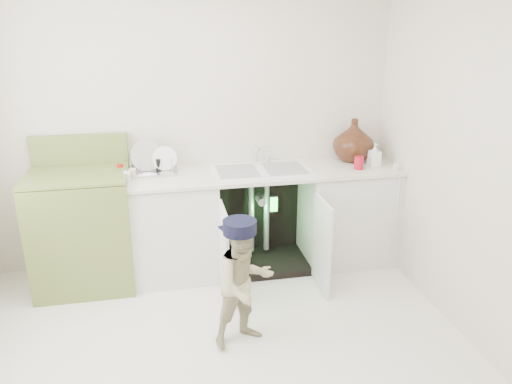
# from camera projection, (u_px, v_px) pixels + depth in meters

# --- Properties ---
(ground) EXTENTS (3.50, 3.50, 0.00)m
(ground) POSITION_uv_depth(u_px,v_px,m) (218.00, 355.00, 3.36)
(ground) COLOR beige
(ground) RESTS_ON ground
(room_shell) EXTENTS (6.00, 5.50, 1.26)m
(room_shell) POSITION_uv_depth(u_px,v_px,m) (212.00, 179.00, 2.93)
(room_shell) COLOR beige
(room_shell) RESTS_ON ground
(counter_run) EXTENTS (2.44, 1.02, 1.28)m
(counter_run) POSITION_uv_depth(u_px,v_px,m) (266.00, 214.00, 4.42)
(counter_run) COLOR silver
(counter_run) RESTS_ON ground
(avocado_stove) EXTENTS (0.79, 0.65, 1.22)m
(avocado_stove) POSITION_uv_depth(u_px,v_px,m) (83.00, 228.00, 4.10)
(avocado_stove) COLOR olive
(avocado_stove) RESTS_ON ground
(repair_worker) EXTENTS (0.67, 0.98, 0.91)m
(repair_worker) POSITION_uv_depth(u_px,v_px,m) (245.00, 282.00, 3.36)
(repair_worker) COLOR tan
(repair_worker) RESTS_ON ground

